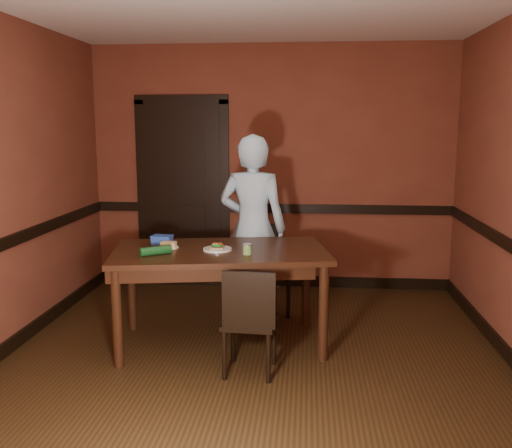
% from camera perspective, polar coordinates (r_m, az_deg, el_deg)
% --- Properties ---
extents(floor, '(4.00, 4.50, 0.01)m').
position_cam_1_polar(floor, '(4.50, -0.42, -14.06)').
color(floor, black).
rests_on(floor, ground).
extents(wall_back, '(4.00, 0.02, 2.70)m').
position_cam_1_polar(wall_back, '(6.38, 1.55, 5.60)').
color(wall_back, brown).
rests_on(wall_back, ground).
extents(wall_front, '(4.00, 0.02, 2.70)m').
position_cam_1_polar(wall_front, '(1.95, -6.95, -4.47)').
color(wall_front, brown).
rests_on(wall_front, ground).
extents(dado_back, '(4.00, 0.03, 0.10)m').
position_cam_1_polar(dado_back, '(6.41, 1.52, 1.58)').
color(dado_back, black).
rests_on(dado_back, ground).
extents(baseboard_back, '(4.00, 0.03, 0.12)m').
position_cam_1_polar(baseboard_back, '(6.59, 1.49, -5.67)').
color(baseboard_back, black).
rests_on(baseboard_back, ground).
extents(baseboard_left, '(0.03, 4.50, 0.12)m').
position_cam_1_polar(baseboard_left, '(5.06, -23.88, -11.44)').
color(baseboard_left, black).
rests_on(baseboard_left, ground).
extents(door, '(1.05, 0.07, 2.20)m').
position_cam_1_polar(door, '(6.51, -7.31, 3.33)').
color(door, black).
rests_on(door, ground).
extents(dining_table, '(1.88, 1.26, 0.82)m').
position_cam_1_polar(dining_table, '(4.81, -3.55, -7.29)').
color(dining_table, black).
rests_on(dining_table, floor).
extents(chair_far, '(0.53, 0.53, 0.91)m').
position_cam_1_polar(chair_far, '(5.33, 0.75, -5.03)').
color(chair_far, black).
rests_on(chair_far, floor).
extents(chair_near, '(0.40, 0.40, 0.82)m').
position_cam_1_polar(chair_near, '(4.27, -0.62, -9.55)').
color(chair_near, black).
rests_on(chair_near, floor).
extents(person, '(0.69, 0.51, 1.75)m').
position_cam_1_polar(person, '(5.34, -0.33, -0.40)').
color(person, '#A8D1E4').
rests_on(person, floor).
extents(sandwich_plate, '(0.24, 0.24, 0.06)m').
position_cam_1_polar(sandwich_plate, '(4.68, -3.89, -2.42)').
color(sandwich_plate, silver).
rests_on(sandwich_plate, dining_table).
extents(sauce_jar, '(0.07, 0.07, 0.09)m').
position_cam_1_polar(sauce_jar, '(4.51, -0.89, -2.52)').
color(sauce_jar, '#6A9A4A').
rests_on(sauce_jar, dining_table).
extents(cheese_saucer, '(0.16, 0.16, 0.05)m').
position_cam_1_polar(cheese_saucer, '(4.81, -8.73, -2.13)').
color(cheese_saucer, silver).
rests_on(cheese_saucer, dining_table).
extents(food_tub, '(0.19, 0.14, 0.07)m').
position_cam_1_polar(food_tub, '(4.97, -9.37, -1.55)').
color(food_tub, blue).
rests_on(food_tub, dining_table).
extents(wrapped_veg, '(0.25, 0.20, 0.07)m').
position_cam_1_polar(wrapped_veg, '(4.56, -10.04, -2.64)').
color(wrapped_veg, '#124319').
rests_on(wrapped_veg, dining_table).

